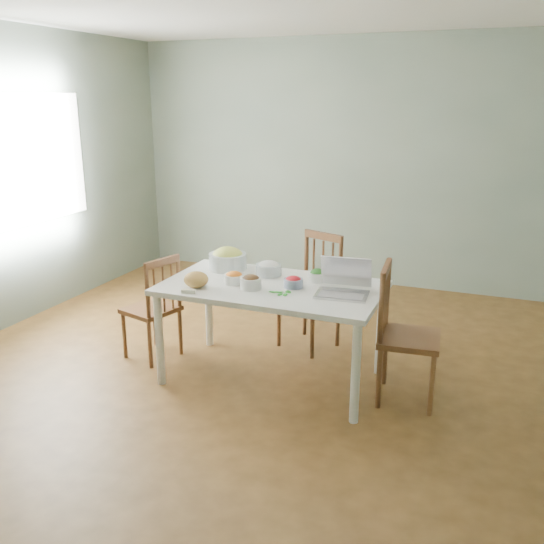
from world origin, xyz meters
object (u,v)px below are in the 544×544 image
at_px(chair_far, 309,292).
at_px(chair_left, 151,307).
at_px(dining_table, 272,333).
at_px(chair_right, 410,335).
at_px(laptop, 342,279).
at_px(bread_boule, 196,279).
at_px(bowl_squash, 228,259).

height_order(chair_far, chair_left, chair_far).
distance_m(dining_table, chair_right, 1.01).
xyz_separation_m(chair_far, chair_left, (-1.12, -0.67, -0.05)).
bearing_deg(chair_far, laptop, -35.63).
height_order(chair_far, bread_boule, chair_far).
bearing_deg(dining_table, chair_far, 84.70).
distance_m(chair_far, bread_boule, 1.12).
distance_m(dining_table, laptop, 0.73).
height_order(dining_table, bowl_squash, bowl_squash).
bearing_deg(chair_right, dining_table, 88.34).
distance_m(dining_table, bread_boule, 0.70).
relative_size(chair_far, bread_boule, 5.48).
relative_size(bread_boule, bowl_squash, 0.59).
bearing_deg(dining_table, chair_left, 179.68).
distance_m(bread_boule, laptop, 1.05).
bearing_deg(bread_boule, chair_right, 11.48).
xyz_separation_m(chair_left, bread_boule, (0.57, -0.25, 0.37)).
bearing_deg(laptop, chair_left, 172.42).
relative_size(chair_left, laptop, 2.41).
bearing_deg(chair_left, dining_table, 105.15).
bearing_deg(chair_left, bread_boule, 81.71).
bearing_deg(bowl_squash, laptop, -16.27).
distance_m(chair_far, laptop, 0.94).
bearing_deg(bread_boule, dining_table, 26.57).
relative_size(chair_far, bowl_squash, 3.25).
distance_m(dining_table, chair_left, 1.06).
relative_size(bread_boule, laptop, 0.49).
bearing_deg(bread_boule, chair_left, 156.24).
relative_size(chair_far, chair_left, 1.12).
bearing_deg(bowl_squash, dining_table, -27.93).
height_order(chair_right, bowl_squash, chair_right).
height_order(dining_table, chair_far, chair_far).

